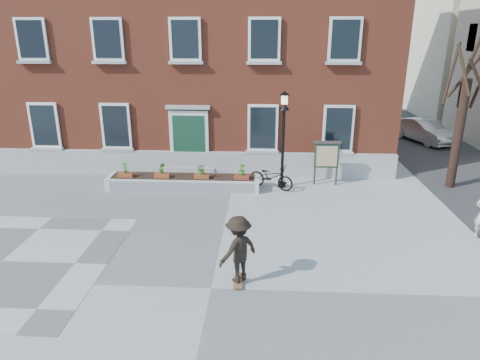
# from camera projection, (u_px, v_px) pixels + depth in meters

# --- Properties ---
(ground) EXTENTS (100.00, 100.00, 0.00)m
(ground) POSITION_uv_depth(u_px,v_px,m) (211.00, 288.00, 10.67)
(ground) COLOR #959497
(ground) RESTS_ON ground
(checker_patch) EXTENTS (6.00, 6.00, 0.01)m
(checker_patch) POSITION_uv_depth(u_px,v_px,m) (2.00, 261.00, 11.93)
(checker_patch) COLOR #5A5A5C
(checker_patch) RESTS_ON ground
(bicycle) EXTENTS (2.03, 1.43, 1.01)m
(bicycle) POSITION_uv_depth(u_px,v_px,m) (271.00, 177.00, 17.37)
(bicycle) COLOR black
(bicycle) RESTS_ON ground
(parked_car) EXTENTS (2.74, 4.29, 1.33)m
(parked_car) POSITION_uv_depth(u_px,v_px,m) (424.00, 131.00, 24.84)
(parked_car) COLOR silver
(parked_car) RESTS_ON ground
(brick_building) EXTENTS (18.40, 10.85, 12.60)m
(brick_building) POSITION_uv_depth(u_px,v_px,m) (202.00, 28.00, 21.92)
(brick_building) COLOR brown
(brick_building) RESTS_ON ground
(planter_assembly) EXTENTS (6.20, 1.12, 1.15)m
(planter_assembly) POSITION_uv_depth(u_px,v_px,m) (184.00, 181.00, 17.45)
(planter_assembly) COLOR silver
(planter_assembly) RESTS_ON ground
(bare_tree) EXTENTS (1.83, 1.83, 6.16)m
(bare_tree) POSITION_uv_depth(u_px,v_px,m) (461.00, 120.00, 16.84)
(bare_tree) COLOR black
(bare_tree) RESTS_ON ground
(lamp_post) EXTENTS (0.40, 0.40, 3.93)m
(lamp_post) POSITION_uv_depth(u_px,v_px,m) (284.00, 127.00, 16.88)
(lamp_post) COLOR black
(lamp_post) RESTS_ON ground
(notice_board) EXTENTS (1.10, 0.16, 1.87)m
(notice_board) POSITION_uv_depth(u_px,v_px,m) (327.00, 156.00, 17.58)
(notice_board) COLOR #193221
(notice_board) RESTS_ON ground
(skateboarder) EXTENTS (1.27, 1.25, 1.83)m
(skateboarder) POSITION_uv_depth(u_px,v_px,m) (238.00, 249.00, 10.62)
(skateboarder) COLOR brown
(skateboarder) RESTS_ON ground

